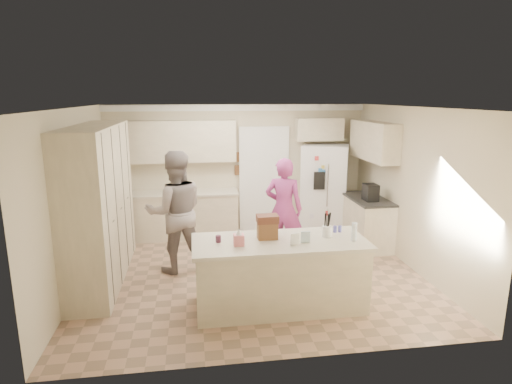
{
  "coord_description": "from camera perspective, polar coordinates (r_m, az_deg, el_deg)",
  "views": [
    {
      "loc": [
        -0.89,
        -6.29,
        2.78
      ],
      "look_at": [
        0.1,
        0.35,
        1.25
      ],
      "focal_mm": 30.0,
      "sensor_mm": 36.0,
      "label": 1
    }
  ],
  "objects": [
    {
      "name": "over_fridge_cab",
      "position": [
        8.82,
        8.38,
        8.28
      ],
      "size": [
        0.95,
        0.35,
        0.45
      ],
      "primitive_type": "cube",
      "color": "beige",
      "rests_on": "wall_back"
    },
    {
      "name": "fridge_dispenser",
      "position": [
        8.4,
        8.44,
        1.5
      ],
      "size": [
        0.22,
        0.03,
        0.35
      ],
      "primitive_type": "cube",
      "color": "black",
      "rests_on": "refrigerator"
    },
    {
      "name": "wall_left",
      "position": [
        6.69,
        -23.15,
        -1.0
      ],
      "size": [
        0.02,
        4.6,
        2.6
      ],
      "primitive_type": "cube",
      "color": "beige",
      "rests_on": "ground"
    },
    {
      "name": "right_upper_cab",
      "position": [
        8.23,
        15.42,
        6.59
      ],
      "size": [
        0.35,
        1.5,
        0.7
      ],
      "primitive_type": "cube",
      "color": "beige",
      "rests_on": "wall_right"
    },
    {
      "name": "island_top",
      "position": [
        5.63,
        3.2,
        -6.7
      ],
      "size": [
        2.28,
        0.96,
        0.05
      ],
      "primitive_type": "cube",
      "color": "beige",
      "rests_on": "island_base"
    },
    {
      "name": "wall_back",
      "position": [
        8.77,
        -2.53,
        3.11
      ],
      "size": [
        5.2,
        0.02,
        2.6
      ],
      "primitive_type": "cube",
      "color": "beige",
      "rests_on": "ground"
    },
    {
      "name": "wall_frame_upper",
      "position": [
        8.7,
        -2.39,
        4.69
      ],
      "size": [
        0.15,
        0.02,
        0.2
      ],
      "primitive_type": "cube",
      "color": "brown",
      "rests_on": "wall_back"
    },
    {
      "name": "wall_front",
      "position": [
        4.34,
        3.9,
        -7.13
      ],
      "size": [
        5.2,
        0.02,
        2.6
      ],
      "primitive_type": "cube",
      "color": "beige",
      "rests_on": "ground"
    },
    {
      "name": "doorway_casing",
      "position": [
        8.83,
        1.08,
        1.53
      ],
      "size": [
        1.02,
        0.03,
        2.22
      ],
      "primitive_type": "cube",
      "color": "white",
      "rests_on": "floor"
    },
    {
      "name": "fridge_seam",
      "position": [
        8.53,
        9.78,
        -0.09
      ],
      "size": [
        0.02,
        0.02,
        1.78
      ],
      "primitive_type": "cube",
      "color": "gray",
      "rests_on": "refrigerator"
    },
    {
      "name": "shaker_salt",
      "position": [
        6.02,
        10.49,
        -4.89
      ],
      "size": [
        0.05,
        0.05,
        0.09
      ],
      "primitive_type": "cylinder",
      "color": "#45469C",
      "rests_on": "island_top"
    },
    {
      "name": "refrigerator",
      "position": [
        8.86,
        9.07,
        0.41
      ],
      "size": [
        1.1,
        0.98,
        1.8
      ],
      "primitive_type": "cube",
      "rotation": [
        0.0,
        0.0,
        -0.38
      ],
      "color": "white",
      "rests_on": "floor"
    },
    {
      "name": "utensil_crock",
      "position": [
        5.8,
        9.44,
        -5.21
      ],
      "size": [
        0.13,
        0.13,
        0.15
      ],
      "primitive_type": "cylinder",
      "color": "white",
      "rests_on": "island_top"
    },
    {
      "name": "tissue_box",
      "position": [
        5.42,
        -2.31,
        -6.39
      ],
      "size": [
        0.13,
        0.13,
        0.14
      ],
      "primitive_type": "cube",
      "color": "#EA7981",
      "rests_on": "island_top"
    },
    {
      "name": "crown_back",
      "position": [
        8.6,
        -2.58,
        11.16
      ],
      "size": [
        5.2,
        0.08,
        0.12
      ],
      "primitive_type": "cube",
      "color": "white",
      "rests_on": "wall_back"
    },
    {
      "name": "shaker_pepper",
      "position": [
        6.04,
        11.12,
        -4.85
      ],
      "size": [
        0.05,
        0.05,
        0.09
      ],
      "primitive_type": "cylinder",
      "color": "#45469C",
      "rests_on": "island_top"
    },
    {
      "name": "back_countertop",
      "position": [
        8.5,
        -10.02,
        -0.15
      ],
      "size": [
        2.24,
        0.63,
        0.04
      ],
      "primitive_type": "cube",
      "color": "beige",
      "rests_on": "back_base_cab"
    },
    {
      "name": "fridge_handle_l",
      "position": [
        8.46,
        9.53,
        0.86
      ],
      "size": [
        0.02,
        0.02,
        0.85
      ],
      "primitive_type": "cylinder",
      "color": "silver",
      "rests_on": "refrigerator"
    },
    {
      "name": "ceiling",
      "position": [
        6.36,
        -0.44,
        11.31
      ],
      "size": [
        5.2,
        4.6,
        0.02
      ],
      "primitive_type": "cube",
      "color": "white",
      "rests_on": "wall_back"
    },
    {
      "name": "back_upper_cab",
      "position": [
        8.47,
        -10.26,
        6.67
      ],
      "size": [
        2.2,
        0.35,
        0.8
      ],
      "primitive_type": "cube",
      "color": "beige",
      "rests_on": "wall_back"
    },
    {
      "name": "right_countertop",
      "position": [
        8.17,
        14.68,
        -0.89
      ],
      "size": [
        0.63,
        1.24,
        0.04
      ],
      "primitive_type": "cube",
      "color": "#2D2B28",
      "rests_on": "right_base_cab"
    },
    {
      "name": "water_bottle",
      "position": [
        5.71,
        12.95,
        -5.2
      ],
      "size": [
        0.07,
        0.07,
        0.24
      ],
      "primitive_type": "cylinder",
      "color": "silver",
      "rests_on": "island_top"
    },
    {
      "name": "right_base_cab",
      "position": [
        8.29,
        14.56,
        -3.98
      ],
      "size": [
        0.6,
        1.2,
        0.88
      ],
      "primitive_type": "cube",
      "color": "beige",
      "rests_on": "floor"
    },
    {
      "name": "fridge_handle_r",
      "position": [
        8.5,
        10.17,
        0.88
      ],
      "size": [
        0.02,
        0.02,
        0.85
      ],
      "primitive_type": "cylinder",
      "color": "silver",
      "rests_on": "refrigerator"
    },
    {
      "name": "floor",
      "position": [
        6.94,
        -0.4,
        -10.87
      ],
      "size": [
        5.2,
        4.6,
        0.02
      ],
      "primitive_type": "cube",
      "color": "#A37D62",
      "rests_on": "ground"
    },
    {
      "name": "doorway_opening",
      "position": [
        8.86,
        1.04,
        1.57
      ],
      "size": [
        0.9,
        0.06,
        2.1
      ],
      "primitive_type": "cube",
      "color": "black",
      "rests_on": "floor"
    },
    {
      "name": "coffee_maker",
      "position": [
        7.94,
        15.04,
        -0.05
      ],
      "size": [
        0.22,
        0.28,
        0.3
      ],
      "primitive_type": "cube",
      "color": "black",
      "rests_on": "right_countertop"
    },
    {
      "name": "wall_right",
      "position": [
        7.35,
        20.17,
        0.42
      ],
      "size": [
        0.02,
        4.6,
        2.6
      ],
      "primitive_type": "cube",
      "color": "beige",
      "rests_on": "ground"
    },
    {
      "name": "dollhouse_roof",
      "position": [
        5.6,
        1.53,
        -3.6
      ],
      "size": [
        0.28,
        0.2,
        0.1
      ],
      "primitive_type": "cube",
      "color": "#592D1E",
      "rests_on": "dollhouse_body"
    },
    {
      "name": "fridge_magnets",
      "position": [
        8.52,
        9.8,
        -0.11
      ],
      "size": [
        0.76,
        0.02,
        1.44
      ],
      "primitive_type": null,
      "color": "tan",
      "rests_on": "refrigerator"
    },
    {
      "name": "tissue_plume",
      "position": [
        5.39,
        -2.32,
        -5.29
      ],
      "size": [
        0.08,
        0.08,
        0.08
      ],
      "primitive_type": "cone",
      "color": "white",
      "rests_on": "tissue_box"
    },
    {
      "name": "back_base_cab",
      "position": [
        8.62,
        -9.9,
        -3.12
      ],
      "size": [
        2.2,
        0.6,
        0.88
      ],
      "primitive_type": "cube",
      "color": "beige",
      "rests_on": "floor"
    },
    {
      "name": "greeting_card_a",
      "position": [
        5.44,
        5.2,
        -6.26
      ],
      "size": [
        0.12,
        0.06,
        0.16
      ],
      "primitive_type": "cube",
      "rotation": [
        0.15,
        0.0,
        0.2
      ],
      "color": "white",
      "rests_on": "island_top"
    },
    {
      "name": "greeting_card_b",
      "position": [
        5.52,
        6.6,
        -6.0
      ],
      "size": [
        0.12,
        0.05,
        0.16
      ],
      "primitive_type": "cube",
      "rotation": [
        0.15,
        0.0,
        -0.1
      ],
      "color": "silver",
      "rests_on": "island_top"
    },
    {
      "name": "teen_boy",
      "position": [
        6.87,
        -10.68,
        -2.64
      ],
      "size": [
        1.04,
        0.87,
        1.95
      ],
      "primitive_type": "imported",
      "rotation": [
        0.0,
        0.0,
        3.29
      ],
      "color": "gray",
      "rests_on": "floor"
    },
    {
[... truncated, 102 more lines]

